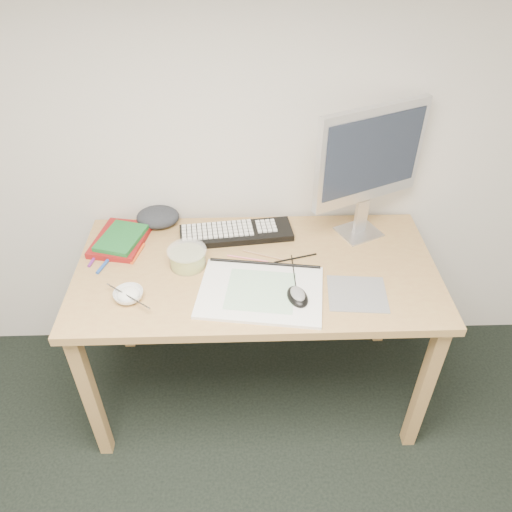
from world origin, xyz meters
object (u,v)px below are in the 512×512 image
at_px(sketchpad, 261,292).
at_px(monitor, 370,159).
at_px(rice_bowl, 129,295).
at_px(keyboard, 236,233).
at_px(desk, 256,283).

xyz_separation_m(sketchpad, monitor, (0.43, 0.37, 0.34)).
xyz_separation_m(monitor, rice_bowl, (-0.90, -0.38, -0.33)).
distance_m(keyboard, monitor, 0.62).
bearing_deg(sketchpad, desk, 102.54).
distance_m(desk, sketchpad, 0.17).
bearing_deg(keyboard, rice_bowl, -142.29).
height_order(desk, rice_bowl, rice_bowl).
relative_size(sketchpad, monitor, 0.80).
bearing_deg(rice_bowl, sketchpad, 1.86).
height_order(sketchpad, monitor, monitor).
bearing_deg(desk, sketchpad, -85.82).
bearing_deg(desk, monitor, 26.29).
bearing_deg(monitor, sketchpad, -164.64).
relative_size(keyboard, rice_bowl, 4.37).
relative_size(monitor, rice_bowl, 5.20).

